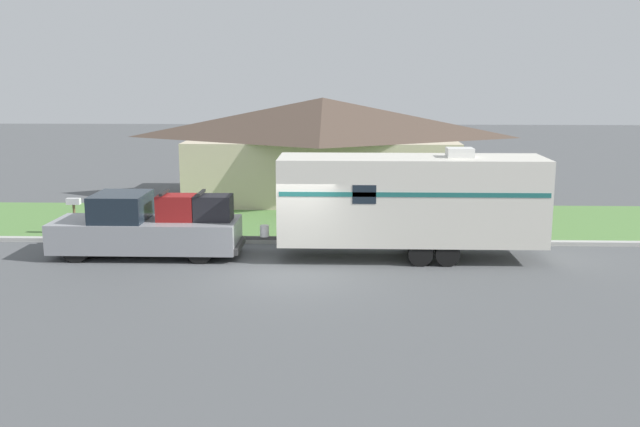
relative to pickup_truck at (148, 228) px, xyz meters
The scene contains 7 objects.
ground_plane 5.16m from the pickup_truck, 22.38° to the right, with size 120.00×120.00×0.00m, color #515456.
curb_strip 5.11m from the pickup_truck, 21.14° to the left, with size 80.00×0.30×0.14m.
lawn_strip 7.26m from the pickup_truck, 49.33° to the left, with size 80.00×7.00×0.03m.
house_across_street 12.07m from the pickup_truck, 64.17° to the left, with size 12.75×6.93×4.60m.
pickup_truck is the anchor object (origin of this frame).
travel_trailer 8.32m from the pickup_truck, ahead, with size 9.22×2.22×3.47m.
mailbox 4.29m from the pickup_truck, 141.46° to the left, with size 0.48×0.20×1.36m.
Camera 1 is at (1.48, -19.84, 5.73)m, focal length 40.00 mm.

